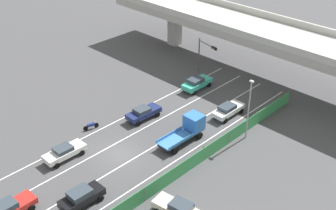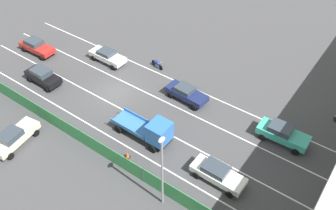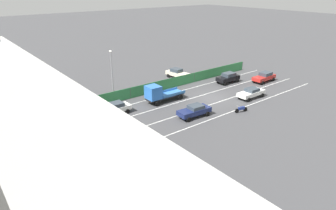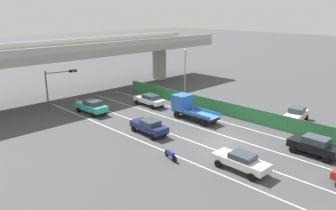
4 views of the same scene
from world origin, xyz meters
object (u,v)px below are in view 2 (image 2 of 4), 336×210
object	(u,v)px
parked_sedan_cream	(14,137)
street_lamp	(162,167)
flatbed_truck_blue	(151,131)
traffic_cone	(127,155)
car_sedan_red	(36,46)
car_taxi_teal	(283,133)
motorcycle	(157,64)
car_sedan_white	(218,173)
car_hatchback_white	(107,56)
car_sedan_black	(43,76)
car_sedan_navy	(186,93)

from	to	relation	value
parked_sedan_cream	street_lamp	distance (m)	15.22
flatbed_truck_blue	street_lamp	distance (m)	7.29
flatbed_truck_blue	traffic_cone	bearing A→B (deg)	-11.98
car_sedan_red	traffic_cone	xyz separation A→B (m)	(6.15, 19.76, -0.57)
car_taxi_teal	motorcycle	xyz separation A→B (m)	(-2.45, -16.23, -0.48)
car_sedan_white	parked_sedan_cream	bearing A→B (deg)	-66.59
car_hatchback_white	motorcycle	world-z (taller)	car_hatchback_white
car_hatchback_white	street_lamp	world-z (taller)	street_lamp
car_taxi_teal	street_lamp	xyz separation A→B (m)	(11.74, -4.91, 3.55)
car_taxi_teal	traffic_cone	xyz separation A→B (m)	(9.87, -10.19, -0.61)
car_sedan_black	flatbed_truck_blue	size ratio (longest dim) A/B	0.72
car_hatchback_white	traffic_cone	distance (m)	15.05
car_sedan_red	street_lamp	bearing A→B (deg)	72.24
motorcycle	traffic_cone	bearing A→B (deg)	26.15
flatbed_truck_blue	car_sedan_white	bearing A→B (deg)	87.96
flatbed_truck_blue	car_sedan_red	bearing A→B (deg)	-99.44
car_taxi_teal	car_sedan_white	size ratio (longest dim) A/B	1.01
car_sedan_navy	flatbed_truck_blue	world-z (taller)	flatbed_truck_blue
car_sedan_black	motorcycle	size ratio (longest dim) A/B	2.26
car_sedan_navy	car_sedan_red	world-z (taller)	car_sedan_red
car_taxi_teal	car_hatchback_white	bearing A→B (deg)	-89.71
car_sedan_navy	car_hatchback_white	bearing A→B (deg)	-91.13
car_hatchback_white	car_sedan_navy	xyz separation A→B (m)	(0.22, 11.29, 0.02)
car_sedan_red	traffic_cone	distance (m)	20.71
car_hatchback_white	car_sedan_red	bearing A→B (deg)	-66.57
car_sedan_black	car_hatchback_white	bearing A→B (deg)	157.66
car_sedan_red	traffic_cone	world-z (taller)	car_sedan_red
car_sedan_black	car_sedan_navy	world-z (taller)	car_sedan_black
flatbed_truck_blue	car_sedan_black	bearing A→B (deg)	-89.62
car_hatchback_white	parked_sedan_cream	world-z (taller)	parked_sedan_cream
car_sedan_white	car_sedan_red	size ratio (longest dim) A/B	0.98
car_sedan_black	traffic_cone	xyz separation A→B (m)	(2.67, 14.35, -0.63)
car_hatchback_white	street_lamp	size ratio (longest dim) A/B	0.63
car_hatchback_white	car_sedan_red	xyz separation A→B (m)	(3.61, -8.32, 0.06)
flatbed_truck_blue	car_sedan_navy	bearing A→B (deg)	-173.82
car_taxi_teal	car_sedan_red	bearing A→B (deg)	-82.93
car_hatchback_white	motorcycle	distance (m)	5.98
flatbed_truck_blue	traffic_cone	xyz separation A→B (m)	(2.77, -0.59, -1.04)
parked_sedan_cream	traffic_cone	size ratio (longest dim) A/B	6.88
car_taxi_teal	car_sedan_navy	size ratio (longest dim) A/B	1.03
car_sedan_black	car_taxi_teal	size ratio (longest dim) A/B	0.92
car_sedan_navy	traffic_cone	distance (m)	9.55
car_sedan_black	car_sedan_red	world-z (taller)	car_sedan_black
traffic_cone	car_sedan_red	bearing A→B (deg)	-107.28
motorcycle	traffic_cone	world-z (taller)	motorcycle
car_hatchback_white	parked_sedan_cream	xyz separation A→B (m)	(14.54, 2.21, 0.08)
car_sedan_black	flatbed_truck_blue	world-z (taller)	flatbed_truck_blue
car_sedan_white	traffic_cone	distance (m)	8.06
flatbed_truck_blue	street_lamp	bearing A→B (deg)	45.31
car_hatchback_white	car_sedan_navy	distance (m)	11.30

